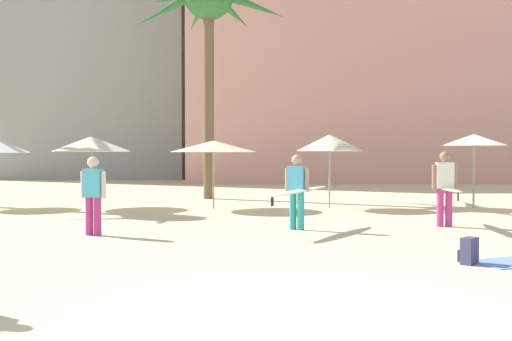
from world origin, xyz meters
name	(u,v)px	position (x,y,z in m)	size (l,w,h in m)	color
ground	(309,314)	(0.00, 0.00, 0.00)	(120.00, 120.00, 0.00)	beige
hotel_pink	(344,49)	(5.70, 33.77, 8.87)	(20.36, 10.27, 17.75)	#DB9989
hotel_tower_gray	(101,20)	(-12.37, 40.57, 12.33)	(13.93, 11.68, 24.66)	gray
palm_tree_left	(209,9)	(-2.26, 16.95, 7.43)	(5.96, 5.86, 9.00)	brown
cafe_umbrella_0	(92,144)	(-5.80, 13.01, 2.07)	(2.54, 2.54, 2.32)	gray
cafe_umbrella_1	(474,140)	(6.56, 12.65, 2.20)	(2.04, 2.04, 2.38)	gray
cafe_umbrella_2	(330,143)	(1.91, 12.65, 2.10)	(2.16, 2.16, 2.37)	gray
cafe_umbrella_4	(213,146)	(-1.81, 12.51, 1.99)	(2.77, 2.77, 2.17)	gray
backpack	(469,251)	(2.78, 2.87, 0.20)	(0.35, 0.35, 0.42)	#393A63
person_far_right	(297,190)	(0.43, 7.05, 0.92)	(1.86, 2.87, 1.71)	teal
person_mid_right	(446,187)	(4.00, 7.64, 0.96)	(0.71, 2.67, 1.79)	#B7337F
person_near_left	(93,192)	(-3.97, 6.28, 0.91)	(0.60, 0.33, 1.67)	#B7337F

